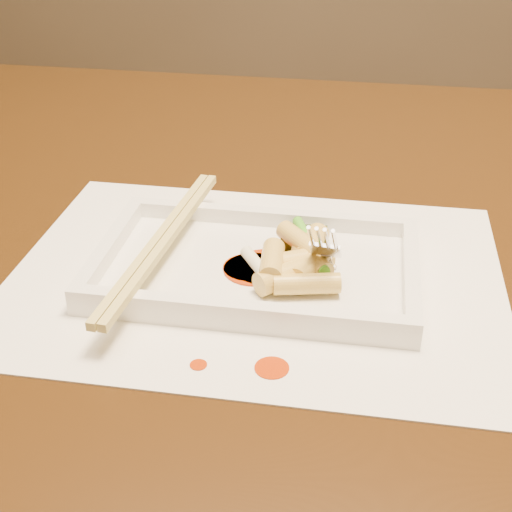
% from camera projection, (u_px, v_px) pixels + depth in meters
% --- Properties ---
extents(table, '(1.40, 0.90, 0.75)m').
position_uv_depth(table, '(290.00, 314.00, 0.71)').
color(table, black).
rests_on(table, ground).
extents(placemat, '(0.40, 0.30, 0.00)m').
position_uv_depth(placemat, '(256.00, 276.00, 0.59)').
color(placemat, white).
rests_on(placemat, table).
extents(sauce_splatter_a, '(0.02, 0.02, 0.00)m').
position_uv_depth(sauce_splatter_a, '(272.00, 368.00, 0.48)').
color(sauce_splatter_a, '#B83205').
rests_on(sauce_splatter_a, placemat).
extents(sauce_splatter_b, '(0.01, 0.01, 0.00)m').
position_uv_depth(sauce_splatter_b, '(198.00, 365.00, 0.49)').
color(sauce_splatter_b, '#B83205').
rests_on(sauce_splatter_b, placemat).
extents(plate_base, '(0.26, 0.16, 0.01)m').
position_uv_depth(plate_base, '(256.00, 271.00, 0.58)').
color(plate_base, white).
rests_on(plate_base, placemat).
extents(plate_rim_far, '(0.26, 0.01, 0.01)m').
position_uv_depth(plate_rim_far, '(269.00, 217.00, 0.64)').
color(plate_rim_far, white).
rests_on(plate_rim_far, plate_base).
extents(plate_rim_near, '(0.26, 0.01, 0.01)m').
position_uv_depth(plate_rim_near, '(239.00, 311.00, 0.51)').
color(plate_rim_near, white).
rests_on(plate_rim_near, plate_base).
extents(plate_rim_left, '(0.01, 0.14, 0.01)m').
position_uv_depth(plate_rim_left, '(110.00, 247.00, 0.59)').
color(plate_rim_left, white).
rests_on(plate_rim_left, plate_base).
extents(plate_rim_right, '(0.01, 0.14, 0.01)m').
position_uv_depth(plate_rim_right, '(411.00, 273.00, 0.56)').
color(plate_rim_right, white).
rests_on(plate_rim_right, plate_base).
extents(veg_piece, '(0.04, 0.03, 0.01)m').
position_uv_depth(veg_piece, '(304.00, 238.00, 0.61)').
color(veg_piece, black).
rests_on(veg_piece, plate_base).
extents(scallion_white, '(0.03, 0.04, 0.01)m').
position_uv_depth(scallion_white, '(256.00, 263.00, 0.56)').
color(scallion_white, '#EAEACC').
rests_on(scallion_white, plate_base).
extents(scallion_green, '(0.04, 0.08, 0.01)m').
position_uv_depth(scallion_green, '(310.00, 245.00, 0.59)').
color(scallion_green, '#3DA31A').
rests_on(scallion_green, plate_base).
extents(chopstick_a, '(0.03, 0.25, 0.01)m').
position_uv_depth(chopstick_a, '(157.00, 240.00, 0.58)').
color(chopstick_a, '#CCBC66').
rests_on(chopstick_a, plate_rim_near).
extents(chopstick_b, '(0.03, 0.25, 0.01)m').
position_uv_depth(chopstick_b, '(167.00, 241.00, 0.58)').
color(chopstick_b, '#CCBC66').
rests_on(chopstick_b, plate_rim_near).
extents(fork, '(0.09, 0.10, 0.14)m').
position_uv_depth(fork, '(349.00, 181.00, 0.55)').
color(fork, silver).
rests_on(fork, plate_base).
extents(sauce_blob_0, '(0.04, 0.04, 0.00)m').
position_uv_depth(sauce_blob_0, '(249.00, 268.00, 0.58)').
color(sauce_blob_0, '#B83205').
rests_on(sauce_blob_0, plate_base).
extents(sauce_blob_1, '(0.06, 0.06, 0.00)m').
position_uv_depth(sauce_blob_1, '(267.00, 267.00, 0.58)').
color(sauce_blob_1, '#B83205').
rests_on(sauce_blob_1, plate_base).
extents(sauce_blob_2, '(0.05, 0.05, 0.00)m').
position_uv_depth(sauce_blob_2, '(254.00, 269.00, 0.58)').
color(sauce_blob_2, '#B83205').
rests_on(sauce_blob_2, plate_base).
extents(rice_cake_0, '(0.04, 0.04, 0.02)m').
position_uv_depth(rice_cake_0, '(312.00, 260.00, 0.57)').
color(rice_cake_0, '#DECB67').
rests_on(rice_cake_0, plate_base).
extents(rice_cake_1, '(0.05, 0.03, 0.02)m').
position_uv_depth(rice_cake_1, '(307.00, 284.00, 0.54)').
color(rice_cake_1, '#DECB67').
rests_on(rice_cake_1, plate_base).
extents(rice_cake_2, '(0.05, 0.05, 0.02)m').
position_uv_depth(rice_cake_2, '(302.00, 242.00, 0.58)').
color(rice_cake_2, '#DECB67').
rests_on(rice_cake_2, plate_base).
extents(rice_cake_3, '(0.03, 0.04, 0.02)m').
position_uv_depth(rice_cake_3, '(308.00, 267.00, 0.56)').
color(rice_cake_3, '#DECB67').
rests_on(rice_cake_3, plate_base).
extents(rice_cake_4, '(0.05, 0.04, 0.02)m').
position_uv_depth(rice_cake_4, '(303.00, 260.00, 0.57)').
color(rice_cake_4, '#DECB67').
rests_on(rice_cake_4, plate_base).
extents(rice_cake_5, '(0.02, 0.05, 0.02)m').
position_uv_depth(rice_cake_5, '(272.00, 262.00, 0.56)').
color(rice_cake_5, '#DECB67').
rests_on(rice_cake_5, plate_base).
extents(rice_cake_6, '(0.05, 0.05, 0.02)m').
position_uv_depth(rice_cake_6, '(284.00, 276.00, 0.55)').
color(rice_cake_6, '#DECB67').
rests_on(rice_cake_6, plate_base).
extents(rice_cake_7, '(0.03, 0.05, 0.02)m').
position_uv_depth(rice_cake_7, '(312.00, 245.00, 0.59)').
color(rice_cake_7, '#DECB67').
rests_on(rice_cake_7, plate_base).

